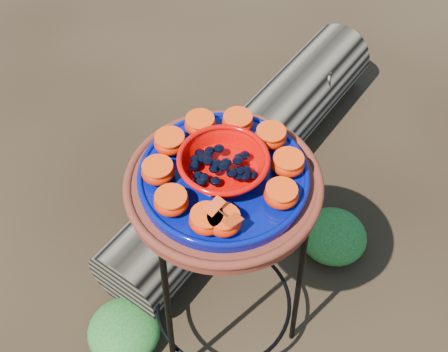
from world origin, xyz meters
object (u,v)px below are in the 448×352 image
object	(u,v)px
cobalt_plate	(223,177)
driftwood_log	(250,150)
red_bowl	(223,166)
plant_stand	(224,268)
terracotta_saucer	(223,186)

from	to	relation	value
cobalt_plate	driftwood_log	xyz separation A→B (m)	(0.29, 0.57, -0.61)
red_bowl	plant_stand	bearing A→B (deg)	0.00
red_bowl	driftwood_log	xyz separation A→B (m)	(0.29, 0.57, -0.65)
cobalt_plate	driftwood_log	world-z (taller)	cobalt_plate
driftwood_log	terracotta_saucer	bearing A→B (deg)	-117.07
plant_stand	cobalt_plate	bearing A→B (deg)	0.00
plant_stand	terracotta_saucer	distance (m)	0.37
cobalt_plate	red_bowl	size ratio (longest dim) A/B	2.00
plant_stand	cobalt_plate	distance (m)	0.40
cobalt_plate	driftwood_log	bearing A→B (deg)	62.93
terracotta_saucer	red_bowl	distance (m)	0.07
plant_stand	cobalt_plate	world-z (taller)	cobalt_plate
terracotta_saucer	cobalt_plate	size ratio (longest dim) A/B	1.17
terracotta_saucer	red_bowl	size ratio (longest dim) A/B	2.33
terracotta_saucer	plant_stand	bearing A→B (deg)	0.00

